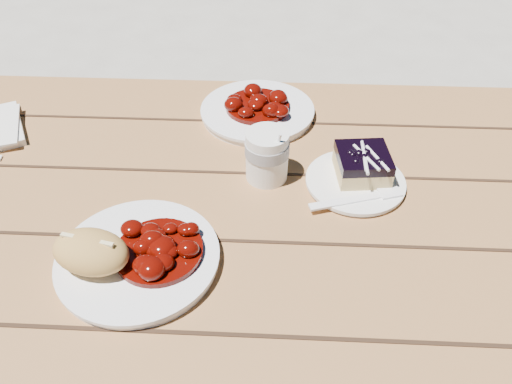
{
  "coord_description": "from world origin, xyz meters",
  "views": [
    {
      "loc": [
        0.01,
        -0.59,
        1.3
      ],
      "look_at": [
        -0.01,
        -0.03,
        0.81
      ],
      "focal_mm": 35.0,
      "sensor_mm": 36.0,
      "label": 1
    }
  ],
  "objects_px": {
    "blueberry_cake": "(362,164)",
    "coffee_cup": "(267,156)",
    "main_plate": "(139,259)",
    "bread_roll": "(91,252)",
    "picnic_table": "(263,270)",
    "second_plate": "(257,112)",
    "dessert_plate": "(355,182)"
  },
  "relations": [
    {
      "from": "bread_roll",
      "to": "dessert_plate",
      "type": "xyz_separation_m",
      "value": [
        0.38,
        0.21,
        -0.04
      ]
    },
    {
      "from": "main_plate",
      "to": "bread_roll",
      "type": "relative_size",
      "value": 2.08
    },
    {
      "from": "coffee_cup",
      "to": "blueberry_cake",
      "type": "bearing_deg",
      "value": 0.11
    },
    {
      "from": "main_plate",
      "to": "dessert_plate",
      "type": "xyz_separation_m",
      "value": [
        0.33,
        0.19,
        -0.0
      ]
    },
    {
      "from": "main_plate",
      "to": "bread_roll",
      "type": "height_order",
      "value": "bread_roll"
    },
    {
      "from": "picnic_table",
      "to": "main_plate",
      "type": "relative_size",
      "value": 8.85
    },
    {
      "from": "blueberry_cake",
      "to": "coffee_cup",
      "type": "relative_size",
      "value": 1.04
    },
    {
      "from": "picnic_table",
      "to": "main_plate",
      "type": "xyz_separation_m",
      "value": [
        -0.18,
        -0.13,
        0.17
      ]
    },
    {
      "from": "picnic_table",
      "to": "second_plate",
      "type": "relative_size",
      "value": 9.05
    },
    {
      "from": "bread_roll",
      "to": "blueberry_cake",
      "type": "distance_m",
      "value": 0.45
    },
    {
      "from": "picnic_table",
      "to": "bread_roll",
      "type": "relative_size",
      "value": 18.44
    },
    {
      "from": "coffee_cup",
      "to": "second_plate",
      "type": "xyz_separation_m",
      "value": [
        -0.02,
        0.19,
        -0.04
      ]
    },
    {
      "from": "blueberry_cake",
      "to": "bread_roll",
      "type": "bearing_deg",
      "value": -156.1
    },
    {
      "from": "bread_roll",
      "to": "blueberry_cake",
      "type": "xyz_separation_m",
      "value": [
        0.39,
        0.22,
        -0.01
      ]
    },
    {
      "from": "main_plate",
      "to": "bread_roll",
      "type": "distance_m",
      "value": 0.07
    },
    {
      "from": "bread_roll",
      "to": "blueberry_cake",
      "type": "relative_size",
      "value": 1.17
    },
    {
      "from": "bread_roll",
      "to": "dessert_plate",
      "type": "distance_m",
      "value": 0.44
    },
    {
      "from": "main_plate",
      "to": "second_plate",
      "type": "bearing_deg",
      "value": 68.97
    },
    {
      "from": "picnic_table",
      "to": "bread_roll",
      "type": "height_order",
      "value": "bread_roll"
    },
    {
      "from": "main_plate",
      "to": "coffee_cup",
      "type": "xyz_separation_m",
      "value": [
        0.18,
        0.2,
        0.04
      ]
    },
    {
      "from": "bread_roll",
      "to": "coffee_cup",
      "type": "height_order",
      "value": "coffee_cup"
    },
    {
      "from": "bread_roll",
      "to": "blueberry_cake",
      "type": "bearing_deg",
      "value": 29.74
    },
    {
      "from": "main_plate",
      "to": "coffee_cup",
      "type": "height_order",
      "value": "coffee_cup"
    },
    {
      "from": "coffee_cup",
      "to": "bread_roll",
      "type": "bearing_deg",
      "value": -136.01
    },
    {
      "from": "bread_roll",
      "to": "coffee_cup",
      "type": "relative_size",
      "value": 1.22
    },
    {
      "from": "second_plate",
      "to": "bread_roll",
      "type": "bearing_deg",
      "value": -116.51
    },
    {
      "from": "bread_roll",
      "to": "dessert_plate",
      "type": "relative_size",
      "value": 0.67
    },
    {
      "from": "blueberry_cake",
      "to": "coffee_cup",
      "type": "bearing_deg",
      "value": 174.28
    },
    {
      "from": "picnic_table",
      "to": "dessert_plate",
      "type": "distance_m",
      "value": 0.23
    },
    {
      "from": "blueberry_cake",
      "to": "second_plate",
      "type": "relative_size",
      "value": 0.42
    },
    {
      "from": "dessert_plate",
      "to": "coffee_cup",
      "type": "bearing_deg",
      "value": 174.42
    },
    {
      "from": "picnic_table",
      "to": "main_plate",
      "type": "height_order",
      "value": "main_plate"
    }
  ]
}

